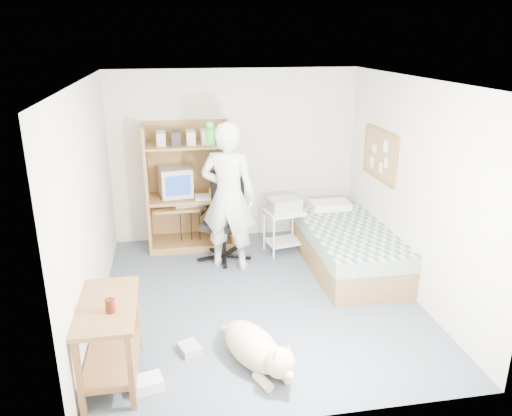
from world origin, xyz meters
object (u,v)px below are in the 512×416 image
(office_chair, at_px, (225,229))
(side_desk, at_px, (109,330))
(bed, at_px, (347,247))
(dog, at_px, (256,348))
(computer_hutch, at_px, (189,191))
(printer_cart, at_px, (284,225))
(person, at_px, (228,197))

(office_chair, bearing_deg, side_desk, -96.18)
(bed, height_order, dog, bed)
(computer_hutch, bearing_deg, office_chair, -49.67)
(computer_hutch, relative_size, printer_cart, 2.93)
(person, relative_size, dog, 1.74)
(office_chair, height_order, person, person)
(office_chair, bearing_deg, bed, 0.65)
(computer_hutch, relative_size, bed, 0.89)
(side_desk, relative_size, dog, 0.89)
(bed, bearing_deg, dog, -129.55)
(printer_cart, bearing_deg, bed, -52.87)
(computer_hutch, height_order, bed, computer_hutch)
(side_desk, bearing_deg, person, 58.10)
(computer_hutch, xyz_separation_m, side_desk, (-0.85, -2.94, -0.33))
(side_desk, relative_size, person, 0.51)
(office_chair, xyz_separation_m, dog, (0.01, -2.49, -0.22))
(computer_hutch, distance_m, person, 0.96)
(computer_hutch, bearing_deg, side_desk, -106.14)
(computer_hutch, relative_size, person, 0.92)
(office_chair, bearing_deg, dog, -68.01)
(bed, bearing_deg, computer_hutch, 150.71)
(dog, height_order, printer_cart, printer_cart)
(office_chair, bearing_deg, person, -63.32)
(dog, bearing_deg, office_chair, 67.12)
(side_desk, height_order, dog, side_desk)
(person, relative_size, printer_cart, 3.17)
(dog, relative_size, printer_cart, 1.82)
(side_desk, relative_size, office_chair, 0.85)
(person, xyz_separation_m, dog, (-0.02, -2.18, -0.78))
(side_desk, bearing_deg, printer_cart, 48.99)
(side_desk, bearing_deg, computer_hutch, 73.86)
(bed, bearing_deg, office_chair, 158.81)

